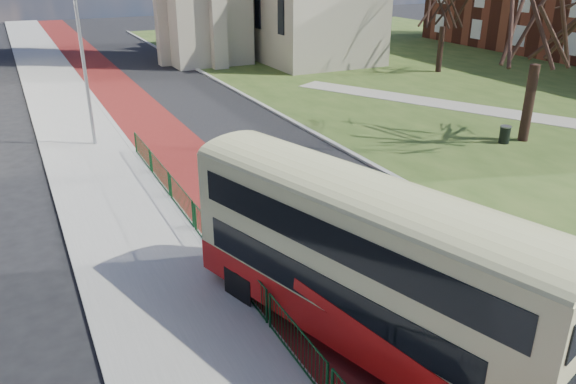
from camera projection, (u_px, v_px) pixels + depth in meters
ground at (386, 317)px, 14.60m from camera, size 160.00×160.00×0.00m
road_carriageway at (200, 121)px, 31.70m from camera, size 9.00×120.00×0.01m
bus_lane at (152, 127)px, 30.59m from camera, size 3.40×120.00×0.01m
pavement_west at (79, 135)px, 29.02m from camera, size 4.00×120.00×0.12m
kerb_west at (118, 130)px, 29.83m from camera, size 0.25×120.00×0.13m
kerb_east at (260, 104)px, 35.21m from camera, size 0.25×80.00×0.13m
grass_green at (495, 76)px, 43.38m from camera, size 40.00×80.00×0.04m
pedestrian_railing at (225, 255)px, 16.47m from camera, size 0.07×24.00×1.12m
streetlamp at (86, 51)px, 25.86m from camera, size 2.13×0.18×8.00m
bus at (362, 258)px, 12.80m from camera, size 4.95×9.93×4.05m
litter_bin at (505, 134)px, 27.76m from camera, size 0.64×0.64×0.88m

